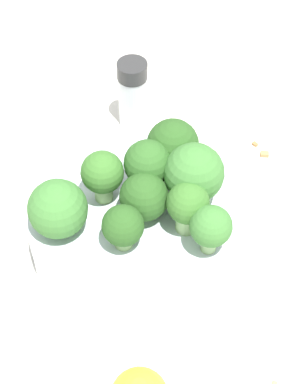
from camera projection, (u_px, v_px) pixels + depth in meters
ground_plane at (144, 237)px, 0.63m from camera, size 3.00×3.00×0.00m
bowl at (144, 226)px, 0.61m from camera, size 0.22×0.22×0.03m
broccoli_floret_0 at (123, 227)px, 0.56m from camera, size 0.04×0.04×0.05m
broccoli_floret_1 at (141, 199)px, 0.58m from camera, size 0.05×0.05×0.05m
broccoli_floret_2 at (148, 165)px, 0.59m from camera, size 0.04×0.04×0.06m
broccoli_floret_3 at (173, 146)px, 0.61m from camera, size 0.05×0.05×0.06m
broccoli_floret_4 at (194, 174)px, 0.58m from camera, size 0.06×0.06×0.07m
broccoli_floret_5 at (188, 206)px, 0.57m from camera, size 0.04×0.04×0.06m
broccoli_floret_6 at (102, 174)px, 0.59m from camera, size 0.04×0.04×0.06m
broccoli_floret_7 at (58, 209)px, 0.57m from camera, size 0.05×0.05×0.06m
broccoli_floret_8 at (211, 227)px, 0.55m from camera, size 0.04×0.04×0.05m
pepper_shaker at (133, 93)px, 0.70m from camera, size 0.03×0.03×0.08m
almond_crumb_1 at (265, 153)px, 0.69m from camera, size 0.01×0.01×0.01m
almond_crumb_2 at (279, 380)px, 0.53m from camera, size 0.01×0.01×0.01m
almond_crumb_3 at (255, 143)px, 0.70m from camera, size 0.01×0.00×0.01m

